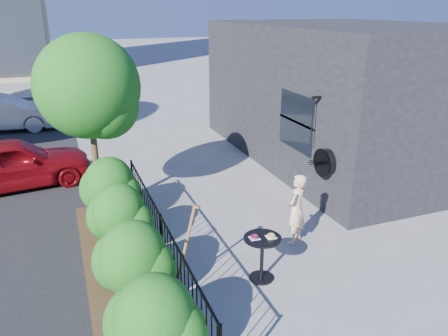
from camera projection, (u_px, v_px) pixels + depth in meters
name	position (u px, v px, depth m)	size (l,w,h in m)	color
ground	(239.00, 253.00, 8.44)	(120.00, 120.00, 0.00)	gray
shop_building	(348.00, 91.00, 13.51)	(6.22, 9.00, 4.00)	black
fence	(162.00, 241.00, 7.74)	(0.05, 6.05, 1.10)	black
planting_bed	(124.00, 274.00, 7.69)	(1.30, 6.00, 0.08)	#382616
shrubs	(126.00, 238.00, 7.58)	(1.10, 5.60, 1.24)	#1C5814
patio_tree	(92.00, 93.00, 9.15)	(2.20, 2.20, 3.94)	#3F2B19
cafe_table	(262.00, 250.00, 7.44)	(0.65, 0.65, 0.87)	black
woman	(296.00, 209.00, 8.59)	(0.53, 0.35, 1.45)	beige
shovel	(184.00, 251.00, 7.24)	(0.50, 0.19, 1.50)	brown
car_red	(12.00, 163.00, 11.27)	(1.56, 3.89, 1.32)	maroon
car_silver	(3.00, 113.00, 16.53)	(1.40, 4.03, 1.33)	#B6B6BB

